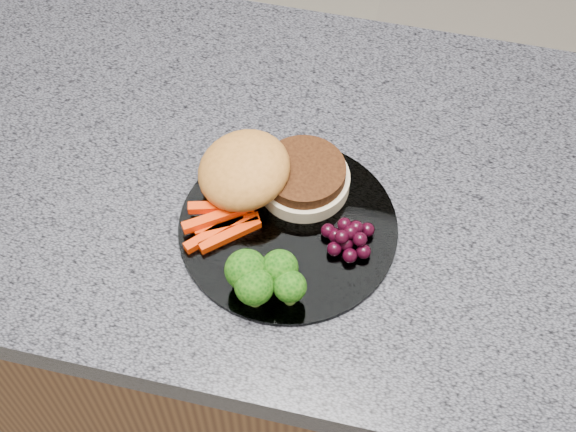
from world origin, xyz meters
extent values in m
plane|color=gray|center=(0.00, 0.00, 0.00)|extent=(4.00, 4.00, 0.00)
cube|color=brown|center=(0.00, 0.00, 0.43)|extent=(1.20, 0.60, 0.86)
cube|color=#555660|center=(0.00, 0.00, 0.88)|extent=(1.20, 0.60, 0.04)
cylinder|color=white|center=(0.05, -0.08, 0.90)|extent=(0.26, 0.26, 0.01)
cylinder|color=beige|center=(0.06, -0.02, 0.92)|extent=(0.15, 0.15, 0.02)
cylinder|color=#42200C|center=(0.06, -0.02, 0.93)|extent=(0.13, 0.13, 0.02)
ellipsoid|color=#BC742F|center=(-0.01, -0.04, 0.94)|extent=(0.15, 0.15, 0.06)
cube|color=#E73103|center=(-0.03, -0.09, 0.91)|extent=(0.07, 0.06, 0.01)
cube|color=#E73103|center=(-0.02, -0.10, 0.91)|extent=(0.07, 0.05, 0.01)
cube|color=#E73103|center=(-0.03, -0.11, 0.91)|extent=(0.06, 0.07, 0.01)
cube|color=#E73103|center=(-0.03, -0.08, 0.92)|extent=(0.08, 0.03, 0.01)
cube|color=#E73103|center=(-0.03, -0.10, 0.92)|extent=(0.07, 0.05, 0.01)
cube|color=#E73103|center=(-0.01, -0.11, 0.91)|extent=(0.06, 0.06, 0.01)
cylinder|color=olive|center=(0.02, -0.17, 0.92)|extent=(0.02, 0.02, 0.02)
ellipsoid|color=#0A3407|center=(0.02, -0.17, 0.94)|extent=(0.05, 0.05, 0.04)
cylinder|color=olive|center=(0.06, -0.16, 0.92)|extent=(0.01, 0.01, 0.02)
ellipsoid|color=#0A3407|center=(0.06, -0.16, 0.94)|extent=(0.04, 0.04, 0.04)
cylinder|color=olive|center=(0.04, -0.19, 0.92)|extent=(0.02, 0.02, 0.02)
ellipsoid|color=#0A3407|center=(0.04, -0.19, 0.94)|extent=(0.04, 0.04, 0.04)
cylinder|color=olive|center=(0.08, -0.18, 0.92)|extent=(0.01, 0.01, 0.02)
ellipsoid|color=#0A3407|center=(0.08, -0.18, 0.94)|extent=(0.04, 0.04, 0.03)
sphere|color=black|center=(0.12, -0.09, 0.91)|extent=(0.02, 0.02, 0.02)
sphere|color=black|center=(0.14, -0.09, 0.91)|extent=(0.02, 0.02, 0.02)
sphere|color=black|center=(0.13, -0.07, 0.91)|extent=(0.02, 0.02, 0.02)
sphere|color=black|center=(0.11, -0.09, 0.91)|extent=(0.02, 0.02, 0.02)
sphere|color=black|center=(0.11, -0.10, 0.91)|extent=(0.02, 0.02, 0.02)
sphere|color=black|center=(0.13, -0.11, 0.91)|extent=(0.02, 0.02, 0.02)
sphere|color=black|center=(0.14, -0.10, 0.91)|extent=(0.02, 0.02, 0.02)
sphere|color=black|center=(0.14, -0.07, 0.91)|extent=(0.02, 0.02, 0.02)
sphere|color=black|center=(0.10, -0.08, 0.91)|extent=(0.02, 0.02, 0.02)
sphere|color=black|center=(0.13, -0.09, 0.93)|extent=(0.02, 0.02, 0.02)
sphere|color=black|center=(0.12, -0.09, 0.93)|extent=(0.02, 0.02, 0.02)
sphere|color=black|center=(0.14, -0.09, 0.93)|extent=(0.02, 0.02, 0.02)
sphere|color=black|center=(0.12, -0.08, 0.93)|extent=(0.02, 0.02, 0.02)
sphere|color=black|center=(0.13, -0.08, 0.93)|extent=(0.02, 0.02, 0.02)
camera|label=1|loc=(0.17, -0.59, 1.69)|focal=50.00mm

